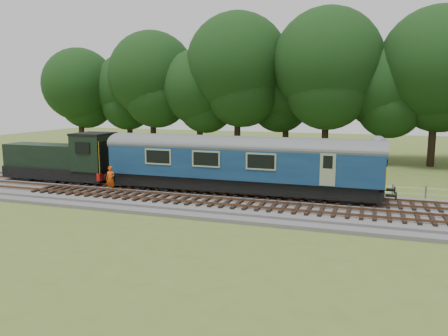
% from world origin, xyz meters
% --- Properties ---
extents(ground, '(120.00, 120.00, 0.00)m').
position_xyz_m(ground, '(0.00, 0.00, 0.00)').
color(ground, '#4E6B27').
rests_on(ground, ground).
extents(ballast, '(70.00, 7.00, 0.35)m').
position_xyz_m(ballast, '(0.00, 0.00, 0.17)').
color(ballast, '#4C4C4F').
rests_on(ballast, ground).
extents(track_north, '(67.20, 2.40, 0.21)m').
position_xyz_m(track_north, '(0.00, 1.40, 0.42)').
color(track_north, black).
rests_on(track_north, ballast).
extents(track_south, '(67.20, 2.40, 0.21)m').
position_xyz_m(track_south, '(0.00, -1.60, 0.42)').
color(track_south, black).
rests_on(track_south, ballast).
extents(fence, '(64.00, 0.12, 1.00)m').
position_xyz_m(fence, '(0.00, 4.50, 0.00)').
color(fence, '#6B6054').
rests_on(fence, ground).
extents(tree_line, '(70.00, 8.00, 18.00)m').
position_xyz_m(tree_line, '(0.00, 22.00, 0.00)').
color(tree_line, black).
rests_on(tree_line, ground).
extents(dmu_railcar, '(18.05, 2.86, 3.88)m').
position_xyz_m(dmu_railcar, '(-3.60, 1.40, 2.61)').
color(dmu_railcar, black).
rests_on(dmu_railcar, ground).
extents(shunter_loco, '(8.92, 2.60, 3.38)m').
position_xyz_m(shunter_loco, '(-17.52, 1.40, 1.97)').
color(shunter_loco, black).
rests_on(shunter_loco, ground).
extents(worker, '(0.64, 0.44, 1.71)m').
position_xyz_m(worker, '(-12.05, -0.75, 1.21)').
color(worker, '#DA4C0B').
rests_on(worker, ballast).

